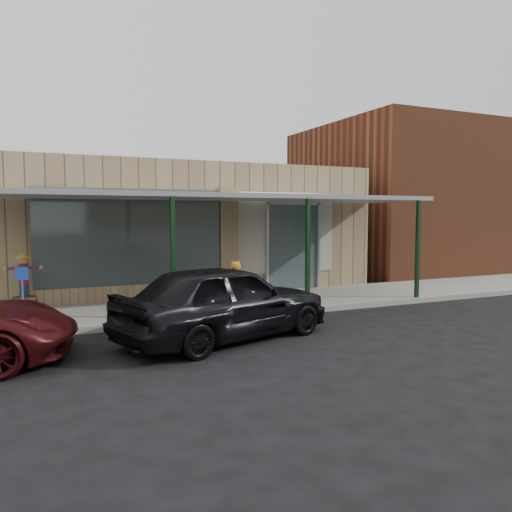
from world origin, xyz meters
name	(u,v)px	position (x,y,z in m)	size (l,w,h in m)	color
ground	(284,337)	(0.00, 0.00, 0.00)	(120.00, 120.00, 0.00)	black
sidewalk	(224,305)	(0.00, 3.60, 0.07)	(40.00, 3.20, 0.15)	gray
storefront	(179,229)	(0.00, 8.16, 2.09)	(12.00, 6.25, 4.20)	#97845C
awning	(224,199)	(0.00, 3.56, 3.01)	(12.00, 3.00, 3.04)	gray
block_buildings_near	(221,184)	(2.01, 9.20, 3.77)	(61.00, 8.00, 8.00)	brown
barrel_scarecrow	(24,292)	(-5.00, 4.41, 0.65)	(0.90, 0.63, 1.49)	#48321D
barrel_pumpkin	(183,295)	(-1.10, 3.77, 0.40)	(0.77, 0.77, 0.72)	#48321D
handicap_sign	(22,289)	(-5.00, 2.57, 0.98)	(0.27, 0.07, 1.29)	gray
parked_sedan	(225,301)	(-1.21, 0.31, 0.80)	(5.02, 3.20, 1.59)	black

